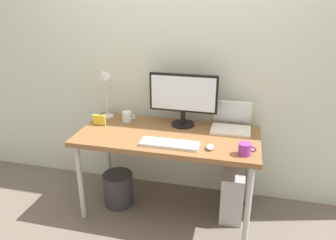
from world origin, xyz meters
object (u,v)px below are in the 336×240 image
(computer_tower, at_px, (233,192))
(monitor, at_px, (183,96))
(desk, at_px, (168,141))
(coffee_mug, at_px, (245,149))
(mouse, at_px, (210,147))
(desk_lamp, at_px, (104,82))
(glass_cup, at_px, (127,117))
(laptop, at_px, (231,122))
(photo_frame, at_px, (99,120))
(wastebasket, at_px, (118,189))
(keyboard, at_px, (170,144))

(computer_tower, bearing_deg, monitor, 161.86)
(desk, xyz_separation_m, coffee_mug, (0.61, -0.22, 0.11))
(monitor, xyz_separation_m, mouse, (0.28, -0.40, -0.24))
(desk_lamp, bearing_deg, glass_cup, -10.02)
(monitor, distance_m, laptop, 0.46)
(desk_lamp, height_order, photo_frame, desk_lamp)
(photo_frame, relative_size, wastebasket, 0.37)
(desk_lamp, xyz_separation_m, glass_cup, (0.22, -0.04, -0.29))
(monitor, distance_m, wastebasket, 1.01)
(desk_lamp, distance_m, wastebasket, 0.96)
(laptop, bearing_deg, coffee_mug, -75.27)
(coffee_mug, relative_size, photo_frame, 1.13)
(laptop, height_order, mouse, laptop)
(keyboard, relative_size, wastebasket, 1.47)
(desk, bearing_deg, laptop, 25.28)
(computer_tower, bearing_deg, mouse, -126.89)
(coffee_mug, relative_size, wastebasket, 0.42)
(monitor, height_order, computer_tower, monitor)
(photo_frame, bearing_deg, desk_lamp, 94.88)
(desk, xyz_separation_m, keyboard, (0.06, -0.20, 0.07))
(keyboard, relative_size, mouse, 4.89)
(glass_cup, bearing_deg, desk_lamp, 169.98)
(wastebasket, bearing_deg, keyboard, -17.80)
(monitor, relative_size, keyboard, 1.30)
(mouse, distance_m, wastebasket, 1.01)
(desk_lamp, distance_m, keyboard, 0.87)
(monitor, bearing_deg, desk, -110.60)
(desk_lamp, bearing_deg, computer_tower, -7.48)
(desk, relative_size, laptop, 4.55)
(desk, relative_size, wastebasket, 4.85)
(keyboard, xyz_separation_m, wastebasket, (-0.51, 0.16, -0.58))
(laptop, xyz_separation_m, keyboard, (-0.43, -0.43, -0.05))
(monitor, relative_size, laptop, 1.79)
(desk, distance_m, wastebasket, 0.67)
(mouse, relative_size, glass_cup, 0.77)
(desk_lamp, relative_size, glass_cup, 4.08)
(monitor, distance_m, photo_frame, 0.74)
(coffee_mug, bearing_deg, glass_cup, 158.70)
(wastebasket, bearing_deg, monitor, 25.53)
(glass_cup, relative_size, photo_frame, 1.06)
(desk, xyz_separation_m, laptop, (0.49, 0.23, 0.12))
(computer_tower, distance_m, wastebasket, 1.00)
(mouse, bearing_deg, photo_frame, 166.70)
(desk, distance_m, coffee_mug, 0.66)
(desk, distance_m, laptop, 0.55)
(laptop, distance_m, computer_tower, 0.59)
(desk_lamp, xyz_separation_m, coffee_mug, (1.23, -0.44, -0.30))
(glass_cup, distance_m, photo_frame, 0.24)
(keyboard, height_order, coffee_mug, coffee_mug)
(keyboard, distance_m, photo_frame, 0.72)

